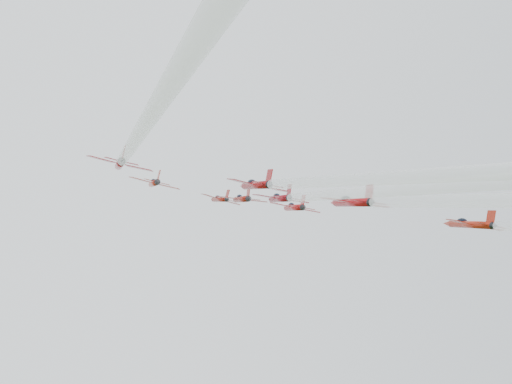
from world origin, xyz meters
name	(u,v)px	position (x,y,z in m)	size (l,w,h in m)	color
jet_lead	(220,199)	(-0.18, 26.28, 146.28)	(8.60, 11.12, 6.65)	maroon
jet_row2_left	(154,183)	(-16.20, 9.34, 137.08)	(8.98, 11.61, 6.95)	#A51F0F
jet_row2_center	(241,199)	(1.17, 14.83, 140.07)	(9.67, 12.49, 7.48)	maroon
jet_row2_right	(294,207)	(11.65, 14.91, 140.11)	(10.12, 13.07, 7.82)	#AE1012
jet_center	(415,190)	(2.76, -42.42, 108.90)	(9.52, 91.32, 50.38)	maroon
jet_rear_farleft	(165,126)	(-24.46, -53.88, 102.67)	(8.63, 82.80, 45.68)	#A20F17
jet_rear_left	(401,165)	(-6.52, -55.64, 101.72)	(8.69, 83.35, 45.98)	maroon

